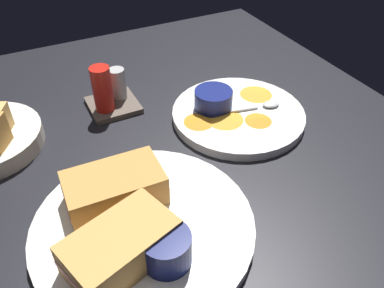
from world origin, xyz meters
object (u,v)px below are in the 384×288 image
ramekin_dark_sauce (166,248)px  spoon_by_dark_ramekin (161,225)px  ramekin_light_gravy (213,99)px  plate_sandwich_main (142,227)px  sandwich_half_far (121,246)px  sandwich_half_near (115,188)px  spoon_by_gravy_ramekin (264,105)px  condiment_caddy (110,93)px  plate_chips_companion (238,115)px

ramekin_dark_sauce → spoon_by_dark_ramekin: ramekin_dark_sauce is taller
ramekin_light_gravy → plate_sandwich_main: bearing=-138.1°
plate_sandwich_main → sandwich_half_far: 6.46cm
plate_sandwich_main → ramekin_dark_sauce: ramekin_dark_sauce is taller
sandwich_half_far → ramekin_dark_sauce: (4.70, -2.56, -0.06)cm
sandwich_half_near → spoon_by_gravy_ramekin: 33.28cm
plate_sandwich_main → sandwich_half_near: sandwich_half_near is taller
sandwich_half_far → condiment_caddy: 35.19cm
ramekin_dark_sauce → spoon_by_dark_ramekin: bearing=74.6°
sandwich_half_far → spoon_by_gravy_ramekin: sandwich_half_far is taller
ramekin_light_gravy → spoon_by_gravy_ramekin: (8.58, -4.05, -1.58)cm
plate_sandwich_main → spoon_by_gravy_ramekin: bearing=26.9°
ramekin_dark_sauce → plate_chips_companion: size_ratio=0.25×
sandwich_half_far → condiment_caddy: bearing=74.7°
spoon_by_dark_ramekin → ramekin_light_gravy: (19.43, 21.06, 1.58)cm
plate_chips_companion → ramekin_light_gravy: size_ratio=3.49×
ramekin_dark_sauce → condiment_caddy: bearing=82.8°
sandwich_half_near → plate_chips_companion: 29.08cm
plate_sandwich_main → ramekin_light_gravy: bearing=41.9°
spoon_by_dark_ramekin → spoon_by_gravy_ramekin: (28.01, 17.01, 0.00)cm
spoon_by_dark_ramekin → condiment_caddy: condiment_caddy is taller
spoon_by_dark_ramekin → plate_chips_companion: size_ratio=0.41×
plate_sandwich_main → condiment_caddy: (5.39, 29.90, 2.61)cm
condiment_caddy → sandwich_half_far: bearing=-105.3°
sandwich_half_far → plate_sandwich_main: bearing=46.0°
plate_chips_companion → condiment_caddy: (-19.82, 13.57, 2.61)cm
sandwich_half_far → condiment_caddy: size_ratio=1.56×
ramekin_dark_sauce → spoon_by_gravy_ramekin: (29.36, 21.89, -1.97)cm
ramekin_light_gravy → spoon_by_gravy_ramekin: ramekin_light_gravy is taller
sandwich_half_far → ramekin_light_gravy: bearing=42.5°
ramekin_light_gravy → condiment_caddy: condiment_caddy is taller
ramekin_dark_sauce → sandwich_half_far: bearing=151.4°
sandwich_half_near → ramekin_light_gravy: 27.01cm
spoon_by_dark_ramekin → ramekin_light_gravy: size_ratio=1.43×
spoon_by_gravy_ramekin → condiment_caddy: (-24.78, 14.61, 1.44)cm
sandwich_half_near → condiment_caddy: condiment_caddy is taller
spoon_by_dark_ramekin → ramekin_light_gravy: bearing=47.3°
sandwich_half_far → plate_chips_companion: (29.10, 20.36, -3.20)cm
sandwich_half_far → spoon_by_dark_ramekin: 6.79cm
sandwich_half_far → plate_chips_companion: size_ratio=0.61×
spoon_by_gravy_ramekin → sandwich_half_far: bearing=-150.4°
spoon_by_gravy_ramekin → condiment_caddy: bearing=149.5°
ramekin_dark_sauce → condiment_caddy: condiment_caddy is taller
ramekin_dark_sauce → plate_chips_companion: ramekin_dark_sauce is taller
plate_chips_companion → ramekin_dark_sauce: bearing=-136.8°
sandwich_half_near → spoon_by_dark_ramekin: 8.26cm
spoon_by_gravy_ramekin → condiment_caddy: size_ratio=1.05×
sandwich_half_near → sandwich_half_far: 9.71cm
ramekin_dark_sauce → condiment_caddy: size_ratio=0.63×
sandwich_half_far → spoon_by_gravy_ramekin: (34.06, 19.33, -2.04)cm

